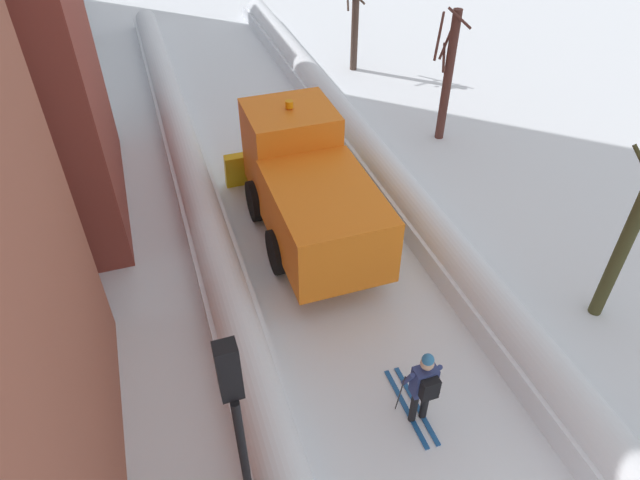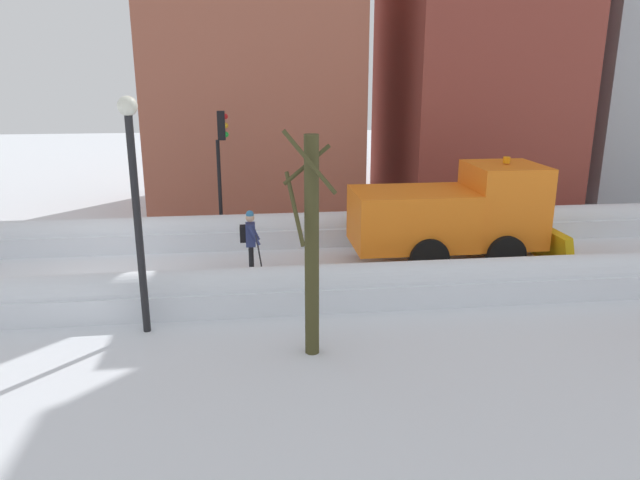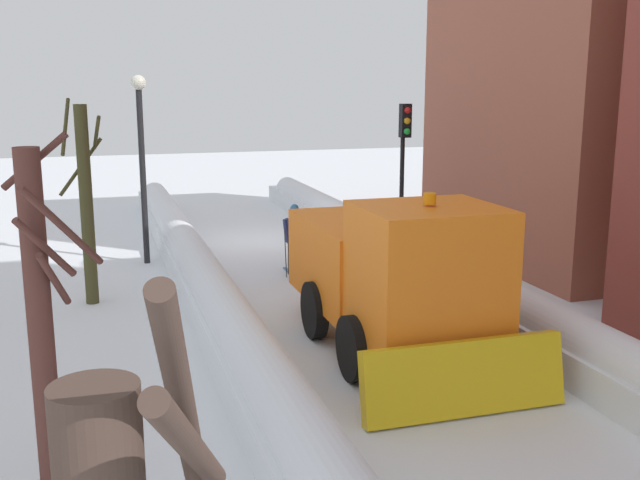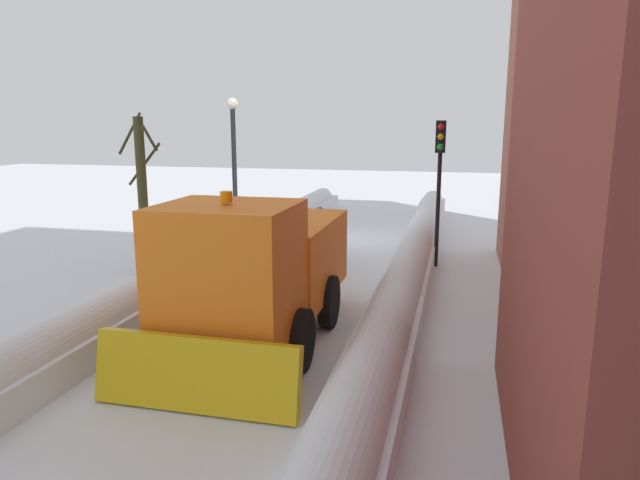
% 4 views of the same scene
% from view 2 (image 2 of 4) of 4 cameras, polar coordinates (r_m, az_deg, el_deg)
% --- Properties ---
extents(ground_plane, '(80.00, 80.00, 0.00)m').
position_cam_2_polar(ground_plane, '(17.70, 12.54, -2.31)').
color(ground_plane, white).
extents(snowbank_left, '(1.10, 36.00, 1.04)m').
position_cam_2_polar(snowbank_left, '(19.99, 10.14, 1.30)').
color(snowbank_left, white).
rests_on(snowbank_left, ground).
extents(snowbank_right, '(1.10, 36.00, 1.03)m').
position_cam_2_polar(snowbank_right, '(15.22, 15.91, -3.83)').
color(snowbank_right, white).
rests_on(snowbank_right, ground).
extents(building_brick_near, '(7.34, 8.01, 14.05)m').
position_cam_2_polar(building_brick_near, '(24.60, -6.63, 19.62)').
color(building_brick_near, '#9E5642').
rests_on(building_brick_near, ground).
extents(building_brick_mid, '(8.46, 6.64, 11.37)m').
position_cam_2_polar(building_brick_mid, '(26.25, 14.40, 16.08)').
color(building_brick_mid, brown).
rests_on(building_brick_mid, ground).
extents(plow_truck, '(3.20, 5.98, 3.12)m').
position_cam_2_polar(plow_truck, '(17.47, 13.06, 2.45)').
color(plow_truck, orange).
rests_on(plow_truck, ground).
extents(skier, '(0.62, 1.80, 1.81)m').
position_cam_2_polar(skier, '(16.34, -6.75, 0.10)').
color(skier, black).
rests_on(skier, ground).
extents(traffic_light_pole, '(0.28, 0.42, 4.25)m').
position_cam_2_polar(traffic_light_pole, '(19.22, -9.53, 8.46)').
color(traffic_light_pole, black).
rests_on(traffic_light_pole, ground).
extents(street_lamp, '(0.40, 0.40, 5.00)m').
position_cam_2_polar(street_lamp, '(12.60, -17.51, 4.90)').
color(street_lamp, black).
rests_on(street_lamp, ground).
extents(bare_tree_near, '(0.99, 0.98, 4.49)m').
position_cam_2_polar(bare_tree_near, '(11.25, -0.86, -0.41)').
color(bare_tree_near, '#3E3B1F').
rests_on(bare_tree_near, ground).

